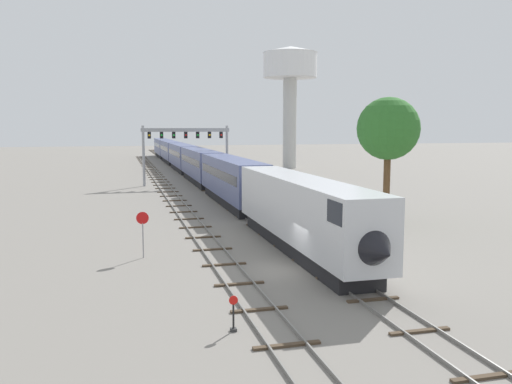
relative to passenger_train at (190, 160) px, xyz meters
name	(u,v)px	position (x,y,z in m)	size (l,w,h in m)	color
ground_plane	(292,270)	(-2.00, -59.41, -2.61)	(400.00, 400.00, 0.00)	gray
track_main	(189,175)	(0.00, 0.59, -2.54)	(2.60, 200.00, 0.16)	slate
track_near	(167,190)	(-5.50, -19.41, -2.54)	(2.60, 160.00, 0.16)	slate
passenger_train	(190,160)	(0.00, 0.00, 0.00)	(3.04, 131.25, 4.80)	silver
signal_gantry	(186,141)	(-2.25, -13.69, 3.46)	(12.10, 0.49, 8.19)	#999BA0
water_tower	(290,72)	(20.86, 11.28, 15.77)	(10.38, 10.38, 23.15)	beige
switch_stand	(233,319)	(-7.10, -67.46, -2.09)	(0.36, 0.24, 1.46)	black
stop_sign	(143,228)	(-10.00, -54.38, -0.74)	(0.76, 0.08, 2.88)	gray
trackside_tree_left	(388,129)	(10.10, -47.63, 5.23)	(5.12, 5.12, 10.47)	brown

